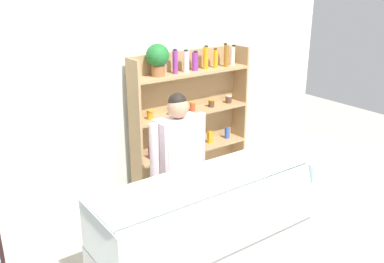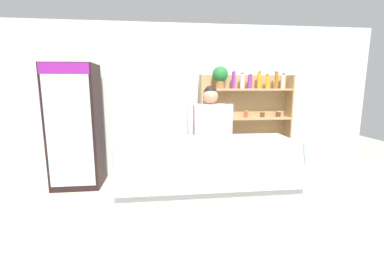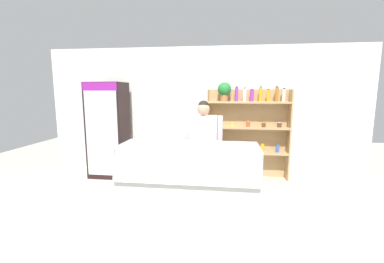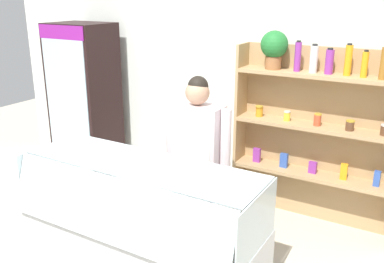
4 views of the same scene
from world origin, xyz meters
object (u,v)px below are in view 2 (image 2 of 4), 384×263
(drinks_fridge, at_px, (75,127))
(shop_clerk, at_px, (210,133))
(shelving_unit, at_px, (242,115))
(deli_display_case, at_px, (206,197))

(drinks_fridge, distance_m, shop_clerk, 2.17)
(shelving_unit, xyz_separation_m, deli_display_case, (-0.93, -1.63, -0.79))
(deli_display_case, xyz_separation_m, shop_clerk, (0.16, 0.66, 0.65))
(drinks_fridge, relative_size, shelving_unit, 1.00)
(drinks_fridge, distance_m, shelving_unit, 2.83)
(shelving_unit, bearing_deg, deli_display_case, -119.72)
(drinks_fridge, bearing_deg, shop_clerk, -19.26)
(deli_display_case, height_order, shop_clerk, shop_clerk)
(drinks_fridge, height_order, shelving_unit, drinks_fridge)
(shelving_unit, distance_m, deli_display_case, 2.03)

